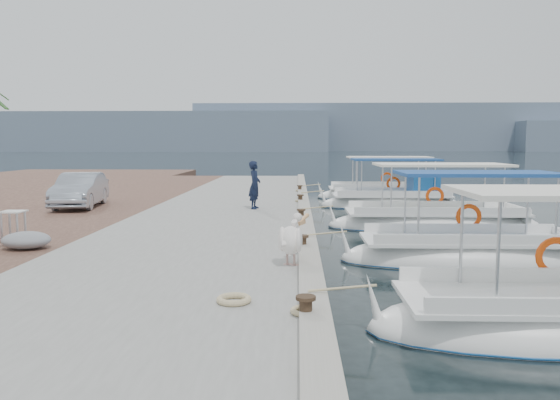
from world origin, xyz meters
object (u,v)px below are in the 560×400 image
at_px(fishing_caique_e, 384,196).
at_px(fisherman, 255,185).
at_px(fishing_caique_b, 468,257).
at_px(pelican, 291,239).
at_px(fishing_caique_c, 434,224).
at_px(fishing_caique_d, 393,203).
at_px(parked_car, 80,190).

height_order(fishing_caique_e, fisherman, fisherman).
relative_size(fishing_caique_b, pelican, 4.90).
height_order(fishing_caique_b, fisherman, fisherman).
relative_size(fishing_caique_c, pelican, 5.71).
bearing_deg(fishing_caique_b, fishing_caique_c, 84.58).
height_order(fishing_caique_d, fishing_caique_e, same).
bearing_deg(fisherman, pelican, -163.14).
height_order(fishing_caique_b, fishing_caique_c, same).
height_order(pelican, fisherman, fisherman).
distance_m(fishing_caique_c, fishing_caique_e, 10.22).
bearing_deg(fishing_caique_e, pelican, -104.53).
distance_m(fishing_caique_b, fishing_caique_c, 5.54).
height_order(fishing_caique_b, fishing_caique_e, same).
distance_m(fishing_caique_e, parked_car, 15.61).
bearing_deg(pelican, parked_car, 130.14).
distance_m(fishing_caique_b, fishing_caique_e, 15.74).
relative_size(fishing_caique_d, pelican, 5.03).
xyz_separation_m(fishing_caique_d, fishing_caique_e, (0.24, 4.00, -0.07)).
height_order(fishing_caique_d, parked_car, fishing_caique_d).
distance_m(fishing_caique_c, parked_car, 13.14).
relative_size(fishing_caique_b, fishing_caique_e, 0.88).
xyz_separation_m(fishing_caique_c, parked_car, (-13.01, 1.52, 1.03)).
bearing_deg(fishing_caique_d, fishing_caique_b, -90.94).
xyz_separation_m(fishing_caique_d, fisherman, (-5.99, -5.02, 1.19)).
bearing_deg(fishing_caique_e, fishing_caique_c, -89.47).
bearing_deg(parked_car, fisherman, -10.90).
bearing_deg(parked_car, fishing_caique_e, 25.85).
bearing_deg(fishing_caique_b, fishing_caique_d, 89.06).
xyz_separation_m(pelican, parked_car, (-8.16, 9.67, 0.13)).
xyz_separation_m(fishing_caique_b, fishing_caique_e, (0.43, 15.73, -0.00)).
bearing_deg(fishing_caique_d, fishing_caique_c, -86.95).
bearing_deg(fishing_caique_d, fisherman, -140.01).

